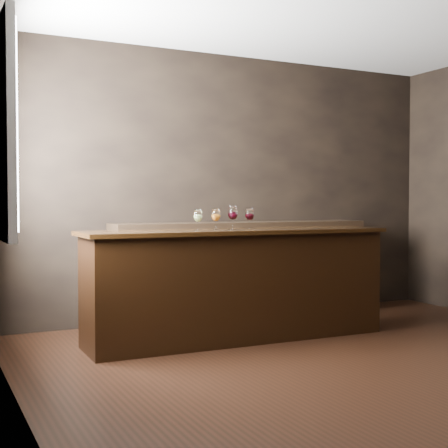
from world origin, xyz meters
name	(u,v)px	position (x,y,z in m)	size (l,w,h in m)	color
ground	(363,363)	(0.00, 0.00, 0.00)	(5.00, 5.00, 0.00)	black
room_shell	(331,125)	(-0.23, 0.11, 1.81)	(5.02, 4.52, 2.81)	black
bar_counter	(238,286)	(-0.48, 1.17, 0.48)	(2.72, 0.59, 0.95)	black
bar_top	(238,231)	(-0.48, 1.17, 0.97)	(2.81, 0.65, 0.04)	black
back_bar_shelf	(244,270)	(0.04, 2.03, 0.51)	(2.84, 0.40, 1.02)	black
glass_white	(198,216)	(-0.88, 1.13, 1.11)	(0.08, 0.08, 0.19)	white
glass_amber	(216,215)	(-0.69, 1.17, 1.11)	(0.08, 0.08, 0.19)	white
glass_red_a	(233,213)	(-0.53, 1.17, 1.13)	(0.09, 0.09, 0.21)	white
glass_red_b	(250,215)	(-0.36, 1.17, 1.12)	(0.08, 0.08, 0.19)	white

